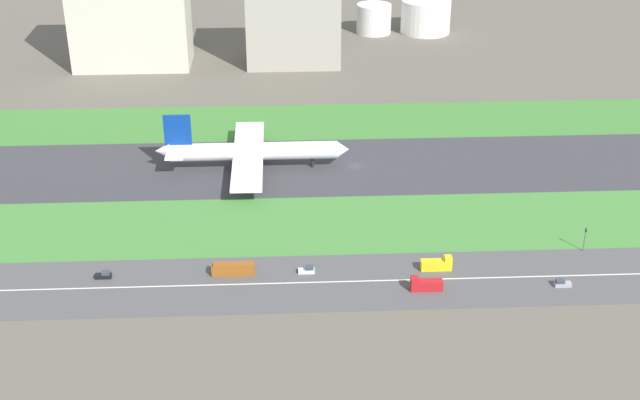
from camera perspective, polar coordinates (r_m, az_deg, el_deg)
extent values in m
plane|color=#5B564C|center=(299.42, 2.27, 2.21)|extent=(800.00, 800.00, 0.00)
cube|color=#38383D|center=(299.40, 2.27, 2.22)|extent=(280.00, 46.00, 0.10)
cube|color=#3D7A33|center=(336.91, 1.68, 5.14)|extent=(280.00, 36.00, 0.10)
cube|color=#427F38|center=(262.92, 3.02, -1.53)|extent=(280.00, 36.00, 0.10)
cube|color=#4C4C4F|center=(235.49, 3.76, -5.26)|extent=(280.00, 28.00, 0.10)
cube|color=silver|center=(235.46, 3.76, -5.25)|extent=(266.00, 0.50, 0.01)
cylinder|color=white|center=(295.91, -4.31, 3.18)|extent=(56.00, 6.00, 6.00)
cone|color=white|center=(296.51, 1.51, 3.30)|extent=(4.00, 5.70, 5.70)
cone|color=white|center=(298.09, -10.19, 3.16)|extent=(5.00, 5.40, 5.40)
cube|color=navy|center=(294.61, -9.24, 4.47)|extent=(9.00, 0.80, 11.00)
cube|color=white|center=(297.45, -9.33, 3.22)|extent=(6.00, 16.00, 0.60)
cube|color=white|center=(310.22, -4.62, 4.08)|extent=(10.00, 26.00, 1.00)
cylinder|color=gray|center=(305.55, -4.44, 3.27)|extent=(5.00, 3.20, 3.20)
cube|color=white|center=(282.84, -4.76, 1.72)|extent=(10.00, 26.00, 1.00)
cylinder|color=gray|center=(289.17, -4.51, 1.83)|extent=(5.00, 3.20, 3.20)
cylinder|color=black|center=(297.85, -0.50, 2.45)|extent=(1.00, 1.00, 3.20)
cylinder|color=black|center=(301.13, -5.02, 2.63)|extent=(1.00, 1.00, 3.20)
cylinder|color=black|center=(294.77, -5.06, 2.06)|extent=(1.00, 1.00, 3.20)
cube|color=yellow|center=(241.23, 7.55, -4.20)|extent=(8.40, 2.50, 2.80)
cube|color=yellow|center=(240.78, 8.33, -3.76)|extent=(2.00, 2.30, 1.20)
cube|color=black|center=(242.95, -13.89, -4.81)|extent=(4.40, 1.80, 1.10)
cube|color=#333D4C|center=(242.28, -13.73, -4.61)|extent=(2.20, 1.66, 0.90)
cube|color=#99999E|center=(241.11, 15.48, -5.29)|extent=(4.40, 1.80, 1.10)
cube|color=#333D4C|center=(240.35, 15.33, -5.10)|extent=(2.20, 1.66, 0.90)
cube|color=brown|center=(237.97, -5.65, -4.52)|extent=(11.60, 2.50, 3.00)
cube|color=brown|center=(237.06, -5.64, -4.16)|extent=(10.80, 2.30, 0.50)
cube|color=#B2191E|center=(232.18, 6.93, -5.51)|extent=(8.40, 2.50, 2.80)
cube|color=#B2191E|center=(230.62, 6.17, -5.12)|extent=(2.00, 2.30, 1.20)
cube|color=silver|center=(238.16, -0.89, -4.62)|extent=(4.40, 1.80, 1.10)
cube|color=#333D4C|center=(237.66, -0.70, -4.41)|extent=(2.20, 1.66, 0.90)
cylinder|color=#4C4C51|center=(257.99, 16.78, -2.59)|extent=(0.24, 0.24, 6.00)
cube|color=black|center=(256.30, 16.89, -1.89)|extent=(0.36, 0.36, 1.20)
sphere|color=#19D826|center=(256.00, 16.91, -1.85)|extent=(0.24, 0.24, 0.24)
cube|color=beige|center=(402.24, -12.28, 12.32)|extent=(50.81, 27.54, 54.96)
cube|color=#9E998E|center=(398.34, -1.78, 11.98)|extent=(41.39, 27.69, 44.44)
cylinder|color=silver|center=(448.21, 3.52, 11.67)|extent=(17.24, 17.24, 14.35)
cylinder|color=silver|center=(451.48, 6.87, 11.76)|extent=(24.69, 24.69, 16.23)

